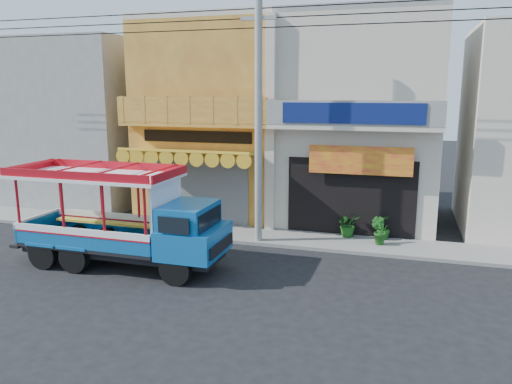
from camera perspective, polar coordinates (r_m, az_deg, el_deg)
ground at (r=14.47m, az=0.40°, el=-9.96°), size 90.00×90.00×0.00m
sidewalk at (r=18.12m, az=3.95°, el=-5.33°), size 30.00×2.00×0.12m
shophouse_left at (r=22.32m, az=-3.78°, el=8.42°), size 6.00×7.50×8.24m
shophouse_right at (r=21.01m, az=11.91°, el=8.01°), size 6.00×6.75×8.24m
party_pilaster at (r=18.46m, az=1.65°, el=7.47°), size 0.35×0.30×8.00m
filler_building_left at (r=25.66m, az=-18.70°, el=7.55°), size 6.00×6.00×7.60m
utility_pole at (r=16.88m, az=0.78°, el=10.61°), size 28.00×0.26×9.00m
songthaew_truck at (r=15.34m, az=-13.75°, el=-3.22°), size 6.62×2.30×3.08m
green_sign at (r=19.78m, az=-10.26°, el=-2.49°), size 0.71×0.35×1.09m
potted_plant_a at (r=18.31m, az=10.50°, el=-3.65°), size 1.06×1.02×0.90m
potted_plant_b at (r=17.62m, az=13.84°, el=-4.34°), size 0.65×0.60×0.94m
potted_plant_c at (r=18.27m, az=14.34°, el=-3.95°), size 0.65×0.65×0.84m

